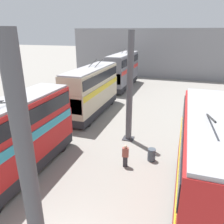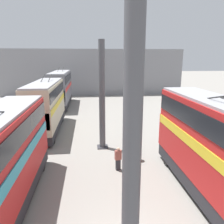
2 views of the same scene
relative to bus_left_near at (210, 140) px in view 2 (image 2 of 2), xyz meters
name	(u,v)px [view 2 (image 2 of 2)]	position (x,y,z in m)	size (l,w,h in m)	color
depot_back_wall	(93,73)	(33.23, 5.29, 1.52)	(0.50, 36.00, 9.01)	gray
support_column_near	(131,177)	(-5.20, 5.29, 1.19)	(0.88, 0.88, 8.61)	#4C4C51
support_column_far	(102,98)	(6.70, 5.29, 1.19)	(0.88, 0.88, 8.61)	#4C4C51
bus_left_near	(210,140)	(0.00, 0.00, 0.00)	(9.07, 2.54, 5.86)	black
bus_right_near	(2,154)	(-0.06, 10.58, -0.25)	(9.37, 2.54, 5.43)	black
bus_right_mid	(46,104)	(11.55, 10.58, -0.15)	(9.89, 2.54, 5.60)	black
bus_right_far	(61,87)	(23.98, 10.58, 0.01)	(10.83, 2.54, 5.89)	black
person_aisle_midway	(118,158)	(2.80, 4.52, -2.15)	(0.31, 0.46, 1.60)	#2D2D33
oil_drum	(137,154)	(4.05, 2.97, -2.54)	(0.57, 0.57, 0.90)	#424C56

